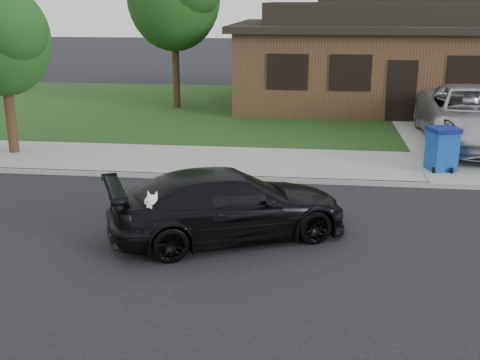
# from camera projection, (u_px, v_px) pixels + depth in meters

# --- Properties ---
(ground) EXTENTS (120.00, 120.00, 0.00)m
(ground) POSITION_uv_depth(u_px,v_px,m) (259.00, 235.00, 11.41)
(ground) COLOR black
(ground) RESTS_ON ground
(sidewalk) EXTENTS (60.00, 3.00, 0.12)m
(sidewalk) POSITION_uv_depth(u_px,v_px,m) (276.00, 164.00, 16.14)
(sidewalk) COLOR gray
(sidewalk) RESTS_ON ground
(curb) EXTENTS (60.00, 0.12, 0.12)m
(curb) POSITION_uv_depth(u_px,v_px,m) (272.00, 180.00, 14.72)
(curb) COLOR gray
(curb) RESTS_ON ground
(lawn) EXTENTS (60.00, 13.00, 0.13)m
(lawn) POSITION_uv_depth(u_px,v_px,m) (289.00, 111.00, 23.75)
(lawn) COLOR #193814
(lawn) RESTS_ON ground
(driveway) EXTENTS (4.50, 13.00, 0.14)m
(driveway) POSITION_uv_depth(u_px,v_px,m) (463.00, 130.00, 20.20)
(driveway) COLOR gray
(driveway) RESTS_ON ground
(sedan) EXTENTS (4.80, 3.52, 1.29)m
(sedan) POSITION_uv_depth(u_px,v_px,m) (228.00, 205.00, 11.13)
(sedan) COLOR black
(sedan) RESTS_ON ground
(minivan) EXTENTS (3.15, 6.29, 1.71)m
(minivan) POSITION_uv_depth(u_px,v_px,m) (474.00, 116.00, 17.72)
(minivan) COLOR #B1B3B9
(minivan) RESTS_ON driveway
(recycling_bin) EXTENTS (0.85, 0.85, 1.11)m
(recycling_bin) POSITION_uv_depth(u_px,v_px,m) (442.00, 149.00, 15.14)
(recycling_bin) COLOR #0D3C99
(recycling_bin) RESTS_ON sidewalk
(house) EXTENTS (12.60, 8.60, 4.65)m
(house) POSITION_uv_depth(u_px,v_px,m) (390.00, 54.00, 24.59)
(house) COLOR #422B1C
(house) RESTS_ON ground
(tree_2) EXTENTS (2.73, 2.60, 4.59)m
(tree_2) POSITION_uv_depth(u_px,v_px,m) (5.00, 39.00, 16.17)
(tree_2) COLOR #332114
(tree_2) RESTS_ON ground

